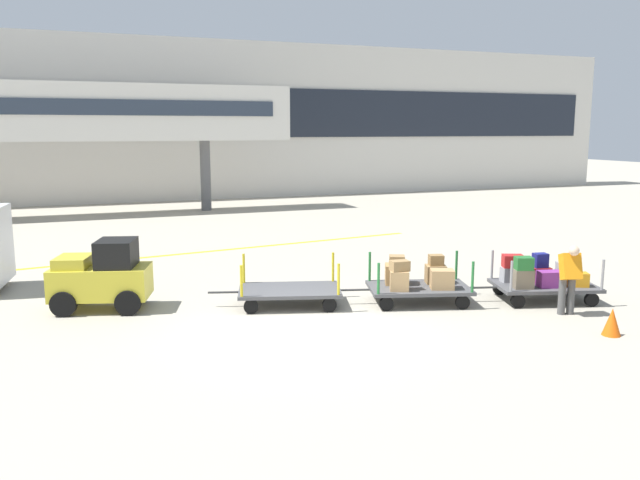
{
  "coord_description": "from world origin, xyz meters",
  "views": [
    {
      "loc": [
        -4.26,
        -11.97,
        4.01
      ],
      "look_at": [
        2.22,
        4.72,
        0.93
      ],
      "focal_mm": 36.55,
      "sensor_mm": 36.0,
      "label": 1
    }
  ],
  "objects_px": {
    "baggage_cart_middle": "(417,280)",
    "baggage_cart_tail": "(542,278)",
    "safety_cone_far": "(612,322)",
    "safety_cone_near": "(433,265)",
    "baggage_tug": "(102,277)",
    "baggage_cart_lead": "(289,291)",
    "baggage_handler": "(569,276)"
  },
  "relations": [
    {
      "from": "baggage_tug",
      "to": "baggage_handler",
      "type": "height_order",
      "value": "baggage_tug"
    },
    {
      "from": "baggage_handler",
      "to": "safety_cone_far",
      "type": "relative_size",
      "value": 2.84
    },
    {
      "from": "baggage_cart_tail",
      "to": "safety_cone_far",
      "type": "bearing_deg",
      "value": -100.43
    },
    {
      "from": "baggage_cart_middle",
      "to": "baggage_handler",
      "type": "relative_size",
      "value": 1.97
    },
    {
      "from": "baggage_cart_middle",
      "to": "safety_cone_far",
      "type": "xyz_separation_m",
      "value": [
        2.36,
        -3.51,
        -0.27
      ]
    },
    {
      "from": "baggage_cart_middle",
      "to": "safety_cone_far",
      "type": "bearing_deg",
      "value": -56.11
    },
    {
      "from": "baggage_cart_middle",
      "to": "baggage_cart_tail",
      "type": "xyz_separation_m",
      "value": [
        2.85,
        -0.88,
        -0.0
      ]
    },
    {
      "from": "baggage_cart_lead",
      "to": "baggage_handler",
      "type": "distance_m",
      "value": 6.15
    },
    {
      "from": "baggage_tug",
      "to": "baggage_cart_tail",
      "type": "xyz_separation_m",
      "value": [
        9.66,
        -2.94,
        -0.21
      ]
    },
    {
      "from": "safety_cone_near",
      "to": "baggage_handler",
      "type": "bearing_deg",
      "value": -81.45
    },
    {
      "from": "baggage_cart_middle",
      "to": "baggage_cart_tail",
      "type": "relative_size",
      "value": 1.0
    },
    {
      "from": "baggage_cart_tail",
      "to": "safety_cone_near",
      "type": "xyz_separation_m",
      "value": [
        -0.96,
        3.28,
        -0.27
      ]
    },
    {
      "from": "baggage_cart_tail",
      "to": "safety_cone_near",
      "type": "height_order",
      "value": "baggage_cart_tail"
    },
    {
      "from": "baggage_tug",
      "to": "baggage_handler",
      "type": "xyz_separation_m",
      "value": [
        9.37,
        -4.13,
        0.11
      ]
    },
    {
      "from": "baggage_cart_middle",
      "to": "baggage_cart_tail",
      "type": "height_order",
      "value": "baggage_cart_tail"
    },
    {
      "from": "baggage_cart_tail",
      "to": "baggage_handler",
      "type": "bearing_deg",
      "value": -103.65
    },
    {
      "from": "baggage_tug",
      "to": "safety_cone_far",
      "type": "bearing_deg",
      "value": -31.25
    },
    {
      "from": "baggage_cart_lead",
      "to": "baggage_cart_tail",
      "type": "bearing_deg",
      "value": -16.9
    },
    {
      "from": "safety_cone_near",
      "to": "safety_cone_far",
      "type": "bearing_deg",
      "value": -85.38
    },
    {
      "from": "safety_cone_far",
      "to": "baggage_tug",
      "type": "bearing_deg",
      "value": 148.75
    },
    {
      "from": "baggage_cart_lead",
      "to": "baggage_handler",
      "type": "bearing_deg",
      "value": -28.43
    },
    {
      "from": "safety_cone_near",
      "to": "safety_cone_far",
      "type": "relative_size",
      "value": 1.0
    },
    {
      "from": "baggage_cart_lead",
      "to": "safety_cone_near",
      "type": "bearing_deg",
      "value": 18.24
    },
    {
      "from": "baggage_cart_middle",
      "to": "safety_cone_far",
      "type": "height_order",
      "value": "baggage_cart_middle"
    },
    {
      "from": "baggage_cart_tail",
      "to": "safety_cone_far",
      "type": "distance_m",
      "value": 2.69
    },
    {
      "from": "baggage_cart_tail",
      "to": "safety_cone_near",
      "type": "bearing_deg",
      "value": 106.34
    },
    {
      "from": "baggage_cart_lead",
      "to": "baggage_handler",
      "type": "xyz_separation_m",
      "value": [
        5.39,
        -2.92,
        0.52
      ]
    },
    {
      "from": "baggage_cart_lead",
      "to": "baggage_cart_tail",
      "type": "relative_size",
      "value": 1.0
    },
    {
      "from": "safety_cone_near",
      "to": "safety_cone_far",
      "type": "distance_m",
      "value": 5.93
    },
    {
      "from": "baggage_cart_tail",
      "to": "baggage_handler",
      "type": "relative_size",
      "value": 1.97
    },
    {
      "from": "baggage_tug",
      "to": "baggage_cart_lead",
      "type": "xyz_separation_m",
      "value": [
        3.98,
        -1.21,
        -0.41
      ]
    },
    {
      "from": "baggage_tug",
      "to": "safety_cone_far",
      "type": "height_order",
      "value": "baggage_tug"
    }
  ]
}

